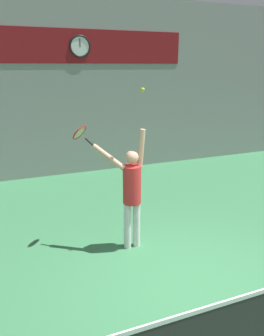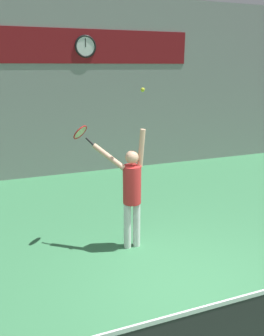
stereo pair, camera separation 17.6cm
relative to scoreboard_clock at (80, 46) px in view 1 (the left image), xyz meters
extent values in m
plane|color=#387A4C|center=(0.17, -6.23, -3.64)|extent=(18.00, 18.00, 0.00)
cube|color=gray|center=(0.17, 0.08, -1.14)|extent=(18.00, 0.10, 5.00)
cube|color=maroon|center=(0.17, 0.02, 0.00)|extent=(5.84, 0.02, 0.91)
cylinder|color=white|center=(0.00, 0.00, 0.00)|extent=(0.55, 0.02, 0.55)
torus|color=black|center=(0.00, 0.00, 0.00)|extent=(0.60, 0.05, 0.60)
cube|color=black|center=(0.00, -0.01, 0.10)|extent=(0.02, 0.01, 0.22)
cube|color=#2D2D2D|center=(0.17, -7.32, -3.18)|extent=(8.43, 0.01, 0.91)
cylinder|color=white|center=(-0.36, -4.57, -3.21)|extent=(0.13, 0.13, 0.86)
cylinder|color=white|center=(-0.18, -4.57, -3.21)|extent=(0.13, 0.13, 0.86)
cylinder|color=red|center=(-0.27, -4.57, -2.45)|extent=(0.31, 0.31, 0.67)
sphere|color=#D8A884|center=(-0.27, -4.57, -1.96)|extent=(0.23, 0.23, 0.23)
cylinder|color=#D8A884|center=(-0.11, -4.59, -1.82)|extent=(0.16, 0.16, 0.65)
cylinder|color=#D8A884|center=(-0.62, -4.40, -1.97)|extent=(0.51, 0.44, 0.43)
cylinder|color=black|center=(-0.88, -4.17, -1.74)|extent=(0.14, 0.14, 0.14)
torus|color=red|center=(-1.01, -4.04, -1.60)|extent=(0.36, 0.36, 0.26)
cylinder|color=beige|center=(-1.01, -4.04, -1.60)|extent=(0.30, 0.30, 0.21)
sphere|color=#CCDB2D|center=(-0.10, -4.60, -0.87)|extent=(0.07, 0.07, 0.07)
camera|label=1|loc=(-2.20, -9.44, -0.51)|focal=35.00mm
camera|label=2|loc=(-2.04, -9.50, -0.51)|focal=35.00mm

